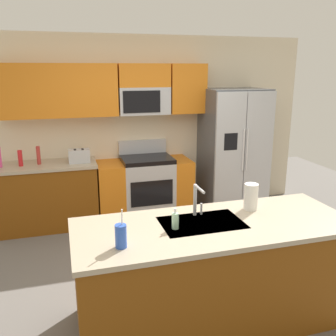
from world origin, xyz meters
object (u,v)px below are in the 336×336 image
object	(u,v)px
refrigerator	(233,151)
soap_dispenser	(175,221)
pepper_mill	(38,155)
paper_towel_roll	(251,197)
toaster	(79,156)
bottle_red	(20,158)
range_oven	(145,187)
sink_faucet	(197,198)
drink_cup_blue	(121,236)

from	to	relation	value
refrigerator	soap_dispenser	bearing A→B (deg)	-124.85
refrigerator	pepper_mill	xyz separation A→B (m)	(-2.79, 0.07, 0.10)
refrigerator	paper_towel_roll	distance (m)	2.36
toaster	bottle_red	bearing A→B (deg)	178.38
refrigerator	pepper_mill	size ratio (longest dim) A/B	7.64
range_oven	bottle_red	world-z (taller)	bottle_red
range_oven	sink_faucet	distance (m)	2.36
sink_faucet	bottle_red	bearing A→B (deg)	125.67
paper_towel_roll	pepper_mill	bearing A→B (deg)	130.23
paper_towel_roll	refrigerator	bearing A→B (deg)	67.87
pepper_mill	sink_faucet	bearing A→B (deg)	-58.64
soap_dispenser	refrigerator	bearing A→B (deg)	55.15
pepper_mill	sink_faucet	xyz separation A→B (m)	(1.38, -2.27, 0.05)
refrigerator	paper_towel_roll	size ratio (longest dim) A/B	7.71
bottle_red	paper_towel_roll	distance (m)	3.08
range_oven	toaster	xyz separation A→B (m)	(-0.91, -0.05, 0.55)
range_oven	sink_faucet	world-z (taller)	sink_faucet
range_oven	drink_cup_blue	size ratio (longest dim) A/B	4.66
pepper_mill	soap_dispenser	world-z (taller)	pepper_mill
range_oven	bottle_red	distance (m)	1.75
range_oven	soap_dispenser	distance (m)	2.54
sink_faucet	drink_cup_blue	xyz separation A→B (m)	(-0.72, -0.39, -0.08)
toaster	sink_faucet	size ratio (longest dim) A/B	0.99
range_oven	toaster	distance (m)	1.06
range_oven	sink_faucet	xyz separation A→B (m)	(-0.05, -2.27, 0.62)
sink_faucet	soap_dispenser	size ratio (longest dim) A/B	1.66
soap_dispenser	paper_towel_roll	size ratio (longest dim) A/B	0.71
pepper_mill	drink_cup_blue	xyz separation A→B (m)	(0.66, -2.66, -0.03)
bottle_red	drink_cup_blue	xyz separation A→B (m)	(0.89, -2.63, -0.02)
toaster	paper_towel_roll	size ratio (longest dim) A/B	1.17
sink_faucet	paper_towel_roll	distance (m)	0.53
pepper_mill	drink_cup_blue	world-z (taller)	drink_cup_blue
pepper_mill	drink_cup_blue	size ratio (longest dim) A/B	0.83
range_oven	bottle_red	bearing A→B (deg)	-178.91
refrigerator	toaster	size ratio (longest dim) A/B	6.61
refrigerator	toaster	bearing A→B (deg)	179.51
drink_cup_blue	bottle_red	bearing A→B (deg)	108.66
pepper_mill	bottle_red	world-z (taller)	pepper_mill
bottle_red	drink_cup_blue	size ratio (longest dim) A/B	0.72
sink_faucet	soap_dispenser	distance (m)	0.33
bottle_red	drink_cup_blue	world-z (taller)	drink_cup_blue
pepper_mill	soap_dispenser	size ratio (longest dim) A/B	1.43
refrigerator	paper_towel_roll	xyz separation A→B (m)	(-0.89, -2.18, 0.09)
paper_towel_roll	range_oven	bearing A→B (deg)	101.97
pepper_mill	sink_faucet	world-z (taller)	sink_faucet
refrigerator	sink_faucet	size ratio (longest dim) A/B	6.56
pepper_mill	paper_towel_roll	xyz separation A→B (m)	(1.91, -2.25, -0.00)
refrigerator	range_oven	bearing A→B (deg)	176.99
drink_cup_blue	paper_towel_roll	world-z (taller)	drink_cup_blue
soap_dispenser	toaster	bearing A→B (deg)	104.14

